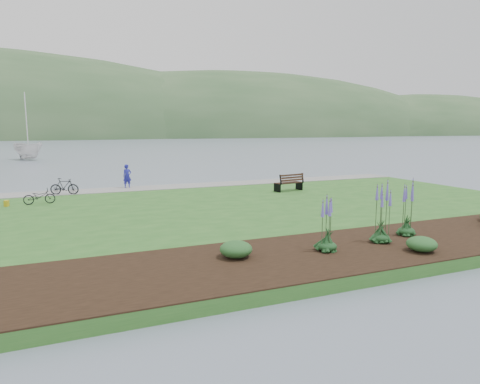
% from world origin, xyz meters
% --- Properties ---
extents(ground, '(600.00, 600.00, 0.00)m').
position_xyz_m(ground, '(0.00, 0.00, 0.00)').
color(ground, slate).
rests_on(ground, ground).
extents(lawn, '(34.00, 20.00, 0.40)m').
position_xyz_m(lawn, '(0.00, -2.00, 0.20)').
color(lawn, '#295E21').
rests_on(lawn, ground).
extents(shoreline_path, '(34.00, 2.20, 0.03)m').
position_xyz_m(shoreline_path, '(0.00, 6.90, 0.42)').
color(shoreline_path, gray).
rests_on(shoreline_path, lawn).
extents(garden_bed, '(24.00, 4.40, 0.04)m').
position_xyz_m(garden_bed, '(3.00, -9.80, 0.42)').
color(garden_bed, black).
rests_on(garden_bed, lawn).
extents(far_hillside, '(580.00, 80.00, 38.00)m').
position_xyz_m(far_hillside, '(20.00, 170.00, 0.00)').
color(far_hillside, '#355932').
rests_on(far_hillside, ground).
extents(park_bench, '(1.92, 1.05, 1.13)m').
position_xyz_m(park_bench, '(5.86, 2.22, 0.96)').
color(park_bench, black).
rests_on(park_bench, lawn).
extents(person, '(0.75, 0.60, 1.82)m').
position_xyz_m(person, '(-3.27, 7.50, 1.31)').
color(person, navy).
rests_on(person, lawn).
extents(bicycle_a, '(0.65, 1.57, 0.80)m').
position_xyz_m(bicycle_a, '(-8.34, 3.21, 0.80)').
color(bicycle_a, black).
rests_on(bicycle_a, lawn).
extents(bicycle_b, '(0.95, 1.70, 0.98)m').
position_xyz_m(bicycle_b, '(-7.11, 6.07, 0.89)').
color(bicycle_b, black).
rests_on(bicycle_b, lawn).
extents(sailboat, '(14.58, 14.67, 28.46)m').
position_xyz_m(sailboat, '(-11.13, 43.04, 0.00)').
color(sailboat, silver).
rests_on(sailboat, ground).
extents(pannier, '(0.24, 0.31, 0.30)m').
position_xyz_m(pannier, '(-9.85, 3.14, 0.55)').
color(pannier, '#BA9D15').
rests_on(pannier, lawn).
extents(echium_0, '(0.62, 0.62, 2.36)m').
position_xyz_m(echium_0, '(2.74, -9.64, 1.46)').
color(echium_0, '#133619').
rests_on(echium_0, garden_bed).
extents(echium_1, '(0.62, 0.62, 2.31)m').
position_xyz_m(echium_1, '(4.26, -9.25, 1.39)').
color(echium_1, '#133619').
rests_on(echium_1, garden_bed).
extents(echium_4, '(0.62, 0.62, 2.13)m').
position_xyz_m(echium_4, '(0.46, -9.82, 1.30)').
color(echium_4, '#133619').
rests_on(echium_4, garden_bed).
extents(shrub_0, '(0.99, 0.99, 0.50)m').
position_xyz_m(shrub_0, '(-2.47, -9.32, 0.69)').
color(shrub_0, '#1E4C21').
rests_on(shrub_0, garden_bed).
extents(shrub_1, '(0.94, 0.94, 0.47)m').
position_xyz_m(shrub_1, '(3.19, -11.02, 0.68)').
color(shrub_1, '#1E4C21').
rests_on(shrub_1, garden_bed).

